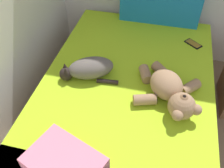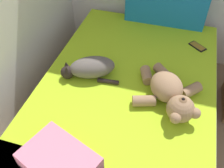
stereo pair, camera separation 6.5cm
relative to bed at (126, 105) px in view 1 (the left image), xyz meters
The scene contains 5 objects.
bed is the anchor object (origin of this frame).
cat 0.44m from the bed, behind, with size 0.44×0.32×0.15m.
teddy_bear 0.47m from the bed, 16.04° to the right, with size 0.47×0.57×0.19m.
cell_phone 0.82m from the bed, 52.32° to the left, with size 0.16×0.15×0.01m.
throw_pillow 0.83m from the bed, 104.93° to the right, with size 0.40×0.28×0.11m, color #D1728C.
Camera 1 is at (1.11, 2.07, 1.82)m, focal length 40.38 mm.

